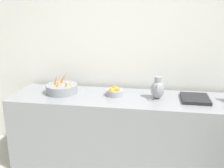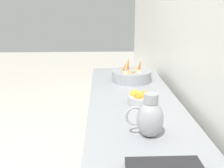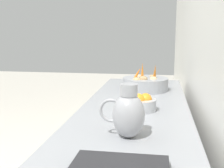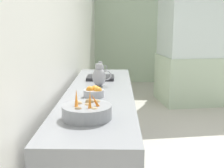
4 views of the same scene
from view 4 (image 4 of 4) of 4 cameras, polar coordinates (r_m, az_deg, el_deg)
tile_wall_left at (r=3.56m, az=-9.54°, el=10.38°), size 0.10×8.43×3.00m
prep_counter at (r=3.22m, az=-2.39°, el=-9.00°), size 0.70×2.84×0.87m
vegetable_colander at (r=2.25m, az=-4.82°, el=-5.26°), size 0.38×0.38×0.23m
orange_bowl at (r=2.87m, az=-3.45°, el=-1.50°), size 0.20×0.20×0.11m
metal_pitcher_tall at (r=3.32m, az=-2.46°, el=1.51°), size 0.21×0.15×0.25m
metal_pitcher_short at (r=4.10m, az=-2.21°, el=3.00°), size 0.15×0.10×0.17m
counter_sink_basin at (r=3.75m, az=-2.22°, el=1.23°), size 0.34×0.30×0.04m
glass_block_booth at (r=6.08m, az=16.11°, el=7.15°), size 1.64×1.29×2.28m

